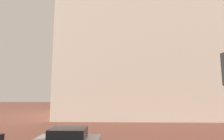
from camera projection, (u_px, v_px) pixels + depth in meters
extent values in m
cube|color=beige|center=(134.00, 63.00, 31.04)|extent=(23.56, 15.37, 18.08)
cube|color=#2D3842|center=(133.00, 8.00, 32.35)|extent=(21.68, 14.14, 2.40)
cube|color=beige|center=(136.00, 19.00, 32.06)|extent=(4.76, 4.76, 34.20)
cylinder|color=beige|center=(67.00, 47.00, 25.32)|extent=(2.80, 2.80, 20.56)
cylinder|color=beige|center=(211.00, 46.00, 24.82)|extent=(2.80, 2.80, 20.73)
cube|color=black|center=(68.00, 133.00, 11.07)|extent=(2.25, 1.63, 0.58)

